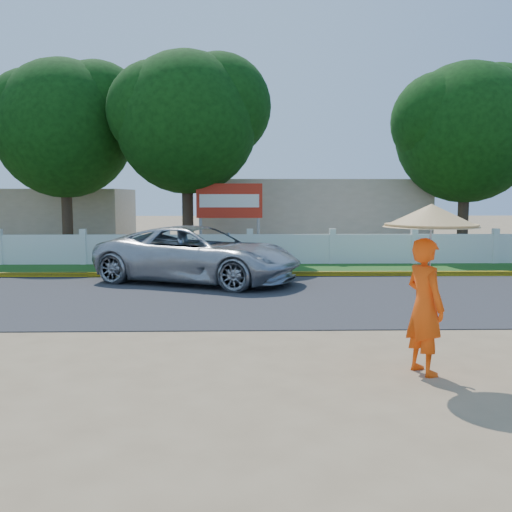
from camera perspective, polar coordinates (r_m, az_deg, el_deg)
The scene contains 11 objects.
ground at distance 9.71m, azimuth 0.29°, elevation -8.92°, with size 120.00×120.00×0.00m, color #9E8460.
road at distance 14.10m, azimuth -0.25°, elevation -4.13°, with size 60.00×7.00×0.02m, color #38383A.
grass_verge at distance 19.29m, azimuth -0.56°, elevation -1.34°, with size 60.00×3.50×0.03m, color #2D601E.
curb at distance 17.59m, azimuth -0.48°, elevation -1.85°, with size 40.00×0.18×0.16m, color yellow.
fence at distance 20.67m, azimuth -0.62°, elevation 0.66°, with size 40.00×0.10×1.10m, color silver.
building_near at distance 27.58m, azimuth 5.45°, elevation 4.19°, with size 10.00×6.00×3.20m, color #B7AD99.
building_far at distance 30.01m, azimuth -20.34°, elevation 3.61°, with size 8.00×5.00×2.80m, color #B7AD99.
vehicle at distance 16.45m, azimuth -5.76°, elevation 0.15°, with size 2.72×5.89×1.64m, color #ACAFB4.
monk_with_parasol at distance 8.30m, azimuth 16.81°, elevation -0.76°, with size 1.32×1.32×2.40m.
billboard at distance 21.68m, azimuth -2.68°, elevation 5.12°, with size 2.50×0.13×2.95m.
tree_row at distance 23.62m, azimuth -0.03°, elevation 12.32°, with size 34.53×7.84×8.36m.
Camera 1 is at (-0.28, -9.37, 2.52)m, focal length 40.00 mm.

